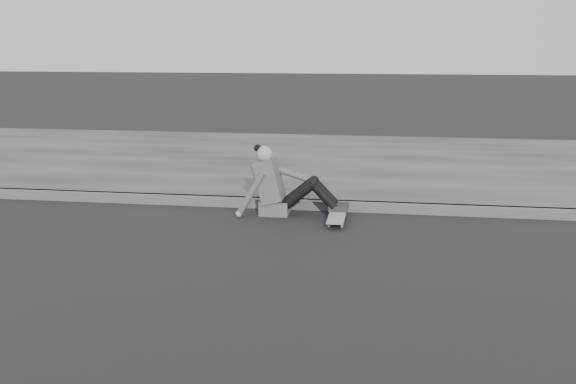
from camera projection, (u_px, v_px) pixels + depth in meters
The scene contains 5 objects.
ground at pixel (350, 284), 5.73m from camera, with size 80.00×80.00×0.00m, color black.
curb at pixel (361, 207), 8.20m from camera, with size 24.00×0.16×0.12m, color #4F4F4F.
sidewalk at pixel (368, 164), 11.11m from camera, with size 24.00×6.00×0.12m, color #3B3B3B.
skateboard at pixel (337, 216), 7.71m from camera, with size 0.20×0.78×0.09m.
seated_woman at pixel (280, 186), 7.99m from camera, with size 1.38×0.46×0.88m.
Camera 1 is at (0.26, -5.41, 2.10)m, focal length 40.00 mm.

